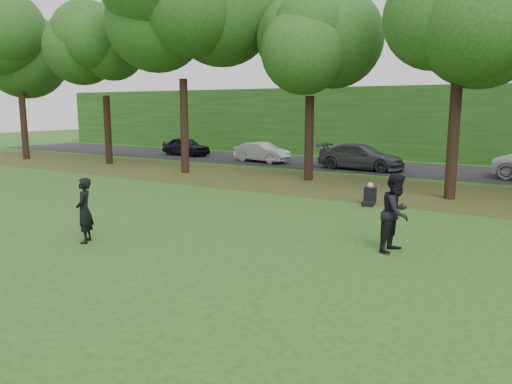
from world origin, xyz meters
TOP-DOWN VIEW (x-y plane):
  - ground at (0.00, 0.00)m, footprint 120.00×120.00m
  - leaf_litter at (0.00, 13.00)m, footprint 60.00×7.00m
  - street at (0.00, 21.00)m, footprint 70.00×7.00m
  - far_hedge at (0.00, 27.00)m, footprint 70.00×3.00m
  - player_left at (-2.90, 0.34)m, footprint 0.72×0.76m
  - player_right at (4.36, 3.97)m, footprint 0.88×1.06m
  - parked_cars at (1.96, 19.77)m, footprint 38.22×3.16m
  - frisbee at (1.41, 2.79)m, footprint 0.32×0.33m
  - seated_person at (1.73, 9.46)m, footprint 0.51×0.78m
  - tree_line at (-0.34, 12.94)m, footprint 55.30×7.90m

SIDE VIEW (x-z plane):
  - ground at x=0.00m, z-range 0.00..0.00m
  - leaf_litter at x=0.00m, z-range 0.00..0.01m
  - street at x=0.00m, z-range 0.00..0.02m
  - seated_person at x=1.73m, z-range -0.10..0.73m
  - parked_cars at x=1.96m, z-range -0.03..1.50m
  - player_left at x=-2.90m, z-range 0.00..1.75m
  - player_right at x=4.36m, z-range 0.00..1.99m
  - frisbee at x=1.41m, z-range 2.24..2.29m
  - far_hedge at x=0.00m, z-range 0.00..5.00m
  - tree_line at x=-0.34m, z-range 1.69..14.00m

